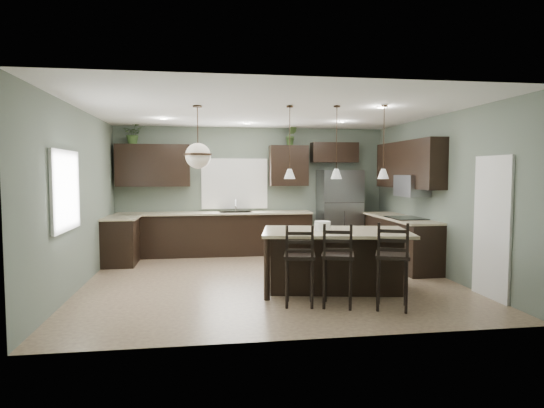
{
  "coord_description": "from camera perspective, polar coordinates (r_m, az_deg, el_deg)",
  "views": [
    {
      "loc": [
        -1.06,
        -7.44,
        1.8
      ],
      "look_at": [
        0.1,
        0.4,
        1.25
      ],
      "focal_mm": 30.0,
      "sensor_mm": 36.0,
      "label": 1
    }
  ],
  "objects": [
    {
      "name": "back_countertop",
      "position": [
        9.91,
        -7.18,
        -1.15
      ],
      "size": [
        4.2,
        0.66,
        0.04
      ],
      "primitive_type": "cube",
      "color": "beige",
      "rests_on": "back_lower_cabs"
    },
    {
      "name": "window_left",
      "position": [
        6.91,
        -24.59,
        1.53
      ],
      "size": [
        0.02,
        1.1,
        1.0
      ],
      "primitive_type": "cube",
      "color": "white",
      "rests_on": "room_shell"
    },
    {
      "name": "room_shell",
      "position": [
        7.51,
        -0.31,
        3.2
      ],
      "size": [
        6.0,
        6.0,
        6.0
      ],
      "color": "#5E6B5D",
      "rests_on": "ground"
    },
    {
      "name": "back_upper_right",
      "position": [
        10.19,
        2.1,
        4.82
      ],
      "size": [
        0.85,
        0.34,
        0.9
      ],
      "primitive_type": "cube",
      "color": "black",
      "rests_on": "room_shell"
    },
    {
      "name": "pantry_door",
      "position": [
        7.18,
        25.88,
        -2.67
      ],
      "size": [
        0.04,
        0.82,
        2.04
      ],
      "primitive_type": "cube",
      "color": "white",
      "rests_on": "ground"
    },
    {
      "name": "refrigerator",
      "position": [
        10.28,
        8.45,
        -0.95
      ],
      "size": [
        0.9,
        0.74,
        1.85
      ],
      "primitive_type": "cube",
      "color": "gray",
      "rests_on": "ground"
    },
    {
      "name": "left_return_countertop",
      "position": [
        9.32,
        -18.4,
        -1.65
      ],
      "size": [
        0.66,
        0.96,
        0.04
      ],
      "primitive_type": "cube",
      "color": "beige",
      "rests_on": "left_return_cabs"
    },
    {
      "name": "back_upper_left",
      "position": [
        10.08,
        -14.68,
        4.7
      ],
      "size": [
        1.55,
        0.34,
        0.9
      ],
      "primitive_type": "cube",
      "color": "black",
      "rests_on": "room_shell"
    },
    {
      "name": "bar_stool_left",
      "position": [
        6.19,
        3.47,
        -7.65
      ],
      "size": [
        0.49,
        0.49,
        1.11
      ],
      "primitive_type": "cube",
      "rotation": [
        0.0,
        0.0,
        -0.21
      ],
      "color": "black",
      "rests_on": "ground"
    },
    {
      "name": "kitchen_island",
      "position": [
        7.02,
        7.96,
        -7.05
      ],
      "size": [
        2.36,
        1.61,
        0.92
      ],
      "primitive_type": "cube",
      "rotation": [
        0.0,
        0.0,
        -0.18
      ],
      "color": "black",
      "rests_on": "ground"
    },
    {
      "name": "faucet",
      "position": [
        9.88,
        -4.57,
        -0.21
      ],
      "size": [
        0.02,
        0.02,
        0.28
      ],
      "primitive_type": "cylinder",
      "color": "silver",
      "rests_on": "back_countertop"
    },
    {
      "name": "chandelier",
      "position": [
        6.94,
        -9.3,
        8.29
      ],
      "size": [
        0.42,
        0.42,
        0.94
      ],
      "primitive_type": null,
      "color": "beige",
      "rests_on": "room_shell"
    },
    {
      "name": "ground",
      "position": [
        7.72,
        -0.3,
        -9.51
      ],
      "size": [
        6.0,
        6.0,
        0.0
      ],
      "primitive_type": "plane",
      "color": "#9E8466",
      "rests_on": "ground"
    },
    {
      "name": "sink_inset",
      "position": [
        9.93,
        -4.58,
        -1.03
      ],
      "size": [
        0.7,
        0.45,
        0.01
      ],
      "primitive_type": "cube",
      "color": "gray",
      "rests_on": "back_countertop"
    },
    {
      "name": "serving_dish",
      "position": [
        6.92,
        6.36,
        -2.74
      ],
      "size": [
        0.24,
        0.24,
        0.14
      ],
      "primitive_type": "cylinder",
      "color": "white",
      "rests_on": "kitchen_island"
    },
    {
      "name": "right_upper_cabs",
      "position": [
        9.18,
        16.72,
        4.74
      ],
      "size": [
        0.34,
        2.35,
        0.9
      ],
      "primitive_type": "cube",
      "color": "black",
      "rests_on": "room_shell"
    },
    {
      "name": "pendant_center",
      "position": [
        6.91,
        8.11,
        7.66
      ],
      "size": [
        0.17,
        0.17,
        1.1
      ],
      "primitive_type": null,
      "color": "white",
      "rests_on": "room_shell"
    },
    {
      "name": "plant_back_right",
      "position": [
        10.2,
        2.42,
        8.6
      ],
      "size": [
        0.28,
        0.24,
        0.45
      ],
      "primitive_type": "imported",
      "rotation": [
        0.0,
        0.0,
        -0.17
      ],
      "color": "#365224",
      "rests_on": "back_upper_right"
    },
    {
      "name": "bar_stool_right",
      "position": [
        6.23,
        14.87,
        -7.44
      ],
      "size": [
        0.57,
        0.57,
        1.17
      ],
      "primitive_type": "cube",
      "rotation": [
        0.0,
        0.0,
        -0.4
      ],
      "color": "black",
      "rests_on": "ground"
    },
    {
      "name": "wall_oven_front",
      "position": [
        8.85,
        14.72,
        -4.93
      ],
      "size": [
        0.01,
        0.72,
        0.6
      ],
      "primitive_type": "cube",
      "color": "gray",
      "rests_on": "right_lower_cabs"
    },
    {
      "name": "left_return_cabs",
      "position": [
        9.38,
        -18.46,
        -4.51
      ],
      "size": [
        0.6,
        0.9,
        0.9
      ],
      "primitive_type": "cube",
      "color": "black",
      "rests_on": "ground"
    },
    {
      "name": "plant_back_left",
      "position": [
        10.13,
        -17.02,
        8.42
      ],
      "size": [
        0.42,
        0.37,
        0.43
      ],
      "primitive_type": "imported",
      "rotation": [
        0.0,
        0.0,
        -0.11
      ],
      "color": "#314D22",
      "rests_on": "back_upper_left"
    },
    {
      "name": "window_back",
      "position": [
        10.19,
        -4.71,
        2.56
      ],
      "size": [
        1.35,
        0.02,
        1.0
      ],
      "primitive_type": "cube",
      "color": "white",
      "rests_on": "room_shell"
    },
    {
      "name": "pendant_right",
      "position": [
        7.02,
        13.85,
        7.53
      ],
      "size": [
        0.17,
        0.17,
        1.1
      ],
      "primitive_type": null,
      "color": "silver",
      "rests_on": "room_shell"
    },
    {
      "name": "cooktop",
      "position": [
        8.9,
        16.46,
        -1.7
      ],
      "size": [
        0.58,
        0.75,
        0.02
      ],
      "primitive_type": "cube",
      "color": "black",
      "rests_on": "right_countertop"
    },
    {
      "name": "pendant_left",
      "position": [
        6.87,
        2.24,
        7.72
      ],
      "size": [
        0.17,
        0.17,
        1.1
      ],
      "primitive_type": null,
      "color": "white",
      "rests_on": "room_shell"
    },
    {
      "name": "right_lower_cabs",
      "position": [
        9.22,
        15.8,
        -4.59
      ],
      "size": [
        0.6,
        2.35,
        0.9
      ],
      "primitive_type": "cube",
      "color": "black",
      "rests_on": "ground"
    },
    {
      "name": "microwave",
      "position": [
        8.91,
        17.13,
        2.19
      ],
      "size": [
        0.4,
        0.75,
        0.4
      ],
      "primitive_type": "cube",
      "color": "gray",
      "rests_on": "right_upper_cabs"
    },
    {
      "name": "right_countertop",
      "position": [
        9.16,
        15.74,
        -1.69
      ],
      "size": [
        0.66,
        2.35,
        0.04
      ],
      "primitive_type": "cube",
      "color": "beige",
      "rests_on": "right_lower_cabs"
    },
    {
      "name": "fridge_header",
      "position": [
        10.44,
        7.82,
        6.41
      ],
      "size": [
        1.05,
        0.34,
        0.45
      ],
      "primitive_type": "cube",
      "color": "black",
      "rests_on": "room_shell"
    },
    {
      "name": "back_lower_cabs",
      "position": [
        9.98,
        -7.16,
        -3.83
      ],
      "size": [
        4.2,
        0.6,
        0.9
      ],
      "primitive_type": "cube",
      "color": "black",
      "rests_on": "ground"
    },
    {
      "name": "bar_stool_center",
      "position": [
        6.19,
        8.24,
        -7.55
      ],
      "size": [
        0.53,
        0.53,
        1.14
      ],
      "primitive_type": "cube",
      "rotation": [
        0.0,
        0.0,
        -0.32
      ],
      "color": "black",
      "rests_on": "ground"
    }
  ]
}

